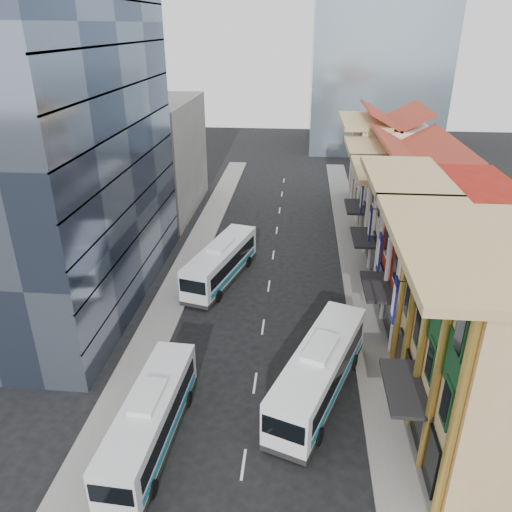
# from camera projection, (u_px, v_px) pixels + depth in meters

# --- Properties ---
(ground) EXTENTS (200.00, 200.00, 0.00)m
(ground) POSITION_uv_depth(u_px,v_px,m) (241.00, 479.00, 26.95)
(ground) COLOR black
(ground) RESTS_ON ground
(sidewalk_right) EXTENTS (3.00, 90.00, 0.15)m
(sidewalk_right) POSITION_uv_depth(u_px,v_px,m) (360.00, 289.00, 46.08)
(sidewalk_right) COLOR slate
(sidewalk_right) RESTS_ON ground
(sidewalk_left) EXTENTS (3.00, 90.00, 0.15)m
(sidewalk_left) POSITION_uv_depth(u_px,v_px,m) (180.00, 281.00, 47.48)
(sidewalk_left) COLOR slate
(sidewalk_left) RESTS_ON ground
(shophouse_tan) EXTENTS (8.00, 14.00, 12.00)m
(shophouse_tan) POSITION_uv_depth(u_px,v_px,m) (500.00, 347.00, 27.78)
(shophouse_tan) COLOR tan
(shophouse_tan) RESTS_ON ground
(shophouse_red) EXTENTS (8.00, 10.00, 12.00)m
(shophouse_red) POSITION_uv_depth(u_px,v_px,m) (445.00, 256.00, 38.61)
(shophouse_red) COLOR maroon
(shophouse_red) RESTS_ON ground
(shophouse_cream_near) EXTENTS (8.00, 9.00, 10.00)m
(shophouse_cream_near) POSITION_uv_depth(u_px,v_px,m) (419.00, 224.00, 47.60)
(shophouse_cream_near) COLOR silver
(shophouse_cream_near) RESTS_ON ground
(shophouse_cream_mid) EXTENTS (8.00, 9.00, 10.00)m
(shophouse_cream_mid) POSITION_uv_depth(u_px,v_px,m) (402.00, 195.00, 55.73)
(shophouse_cream_mid) COLOR silver
(shophouse_cream_mid) RESTS_ON ground
(shophouse_cream_far) EXTENTS (8.00, 12.00, 11.00)m
(shophouse_cream_far) POSITION_uv_depth(u_px,v_px,m) (389.00, 166.00, 64.99)
(shophouse_cream_far) COLOR silver
(shophouse_cream_far) RESTS_ON ground
(office_tower) EXTENTS (12.00, 26.00, 30.00)m
(office_tower) POSITION_uv_depth(u_px,v_px,m) (53.00, 127.00, 39.16)
(office_tower) COLOR #39445A
(office_tower) RESTS_ON ground
(office_block_far) EXTENTS (10.00, 18.00, 14.00)m
(office_block_far) POSITION_uv_depth(u_px,v_px,m) (154.00, 157.00, 63.22)
(office_block_far) COLOR gray
(office_block_far) RESTS_ON ground
(bus_left_near) EXTENTS (3.20, 11.20, 3.55)m
(bus_left_near) POSITION_uv_depth(u_px,v_px,m) (150.00, 418.00, 28.65)
(bus_left_near) COLOR silver
(bus_left_near) RESTS_ON ground
(bus_left_far) EXTENTS (5.77, 12.31, 3.84)m
(bus_left_far) POSITION_uv_depth(u_px,v_px,m) (221.00, 262.00, 47.12)
(bus_left_far) COLOR silver
(bus_left_far) RESTS_ON ground
(bus_right) EXTENTS (6.97, 12.68, 3.99)m
(bus_right) POSITION_uv_depth(u_px,v_px,m) (319.00, 370.00, 32.26)
(bus_right) COLOR white
(bus_right) RESTS_ON ground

